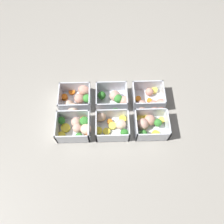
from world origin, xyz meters
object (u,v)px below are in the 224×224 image
Objects in this scene: container_near_center at (114,98)px; container_far_right at (76,127)px; container_near_left at (150,100)px; container_far_left at (149,124)px; container_near_right at (77,99)px; container_far_center at (112,124)px.

container_near_center is 1.04× the size of container_far_right.
container_near_left and container_far_left have the same top height.
container_near_left is 0.96× the size of container_near_right.
container_far_right is at bearing 0.53° from container_far_left.
container_near_left is 1.05× the size of container_far_left.
container_near_left and container_far_right have the same top height.
container_near_right is 1.03× the size of container_far_center.
container_near_center is at bearing -95.64° from container_far_center.
container_near_right is at bearing -2.39° from container_near_left.
container_far_center is at bearing -1.65° from container_far_left.
container_near_left is 0.99× the size of container_far_center.
container_near_left is at bearing -147.06° from container_far_center.
container_far_left and container_far_center have the same top height.
container_far_center is at bearing 84.36° from container_near_center.
container_near_center and container_near_right have the same top height.
container_near_center is 0.21m from container_far_right.
container_far_center is at bearing -177.20° from container_far_right.
container_near_center is 1.01× the size of container_far_center.
container_near_left is at bearing 177.61° from container_near_right.
container_near_right and container_far_left have the same top height.
container_near_center is 1.08× the size of container_far_left.
container_near_right is at bearing -22.93° from container_far_left.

